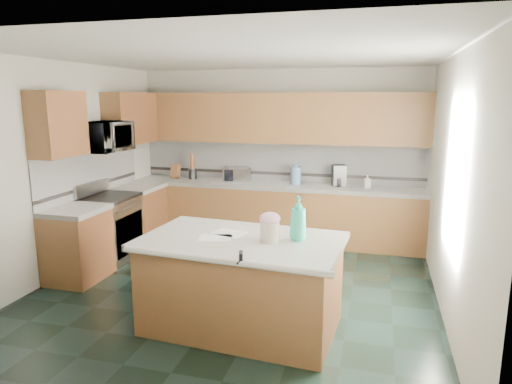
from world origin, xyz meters
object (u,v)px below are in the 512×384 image
(soap_bottle_island, at_px, (298,218))
(knife_block, at_px, (175,171))
(island_top, at_px, (241,241))
(coffee_maker, at_px, (339,175))
(toaster_oven, at_px, (237,174))
(treat_jar, at_px, (270,231))
(island_base, at_px, (242,286))

(soap_bottle_island, distance_m, knife_block, 3.85)
(island_top, relative_size, knife_block, 8.18)
(island_top, xyz_separation_m, coffee_maker, (0.65, 2.96, 0.19))
(soap_bottle_island, bearing_deg, toaster_oven, 98.43)
(soap_bottle_island, relative_size, knife_block, 1.80)
(treat_jar, relative_size, toaster_oven, 0.48)
(toaster_oven, bearing_deg, coffee_maker, 4.32)
(island_base, xyz_separation_m, island_top, (0.00, 0.00, 0.46))
(coffee_maker, bearing_deg, soap_bottle_island, -108.41)
(island_base, height_order, coffee_maker, coffee_maker)
(toaster_oven, height_order, coffee_maker, coffee_maker)
(island_base, distance_m, treat_jar, 0.65)
(island_base, bearing_deg, toaster_oven, 112.40)
(island_base, distance_m, island_top, 0.46)
(treat_jar, bearing_deg, island_top, -174.42)
(coffee_maker, bearing_deg, toaster_oven, 165.07)
(treat_jar, height_order, knife_block, knife_block)
(toaster_oven, relative_size, coffee_maker, 1.19)
(soap_bottle_island, bearing_deg, island_base, 170.41)
(knife_block, distance_m, coffee_maker, 2.71)
(soap_bottle_island, bearing_deg, treat_jar, -175.94)
(island_base, bearing_deg, knife_block, 129.13)
(toaster_oven, bearing_deg, island_top, -68.43)
(island_base, relative_size, soap_bottle_island, 4.30)
(treat_jar, height_order, toaster_oven, toaster_oven)
(soap_bottle_island, xyz_separation_m, toaster_oven, (-1.50, 2.84, -0.10))
(soap_bottle_island, relative_size, toaster_oven, 1.08)
(treat_jar, bearing_deg, island_base, -174.42)
(soap_bottle_island, distance_m, coffee_maker, 2.87)
(island_base, xyz_separation_m, coffee_maker, (0.65, 2.96, 0.65))
(toaster_oven, bearing_deg, soap_bottle_island, -58.84)
(island_base, distance_m, knife_block, 3.63)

